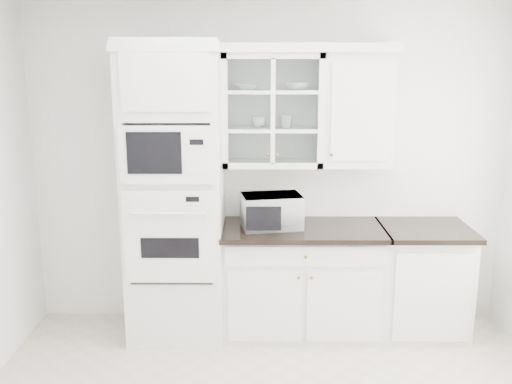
{
  "coord_description": "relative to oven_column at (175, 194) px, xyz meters",
  "views": [
    {
      "loc": [
        -0.08,
        -3.01,
        2.25
      ],
      "look_at": [
        -0.1,
        1.05,
        1.3
      ],
      "focal_mm": 40.0,
      "sensor_mm": 36.0,
      "label": 1
    }
  ],
  "objects": [
    {
      "name": "cup_a",
      "position": [
        0.67,
        0.18,
        0.55
      ],
      "size": [
        0.13,
        0.13,
        0.09
      ],
      "primitive_type": "imported",
      "rotation": [
        0.0,
        0.0,
        -0.24
      ],
      "color": "white",
      "rests_on": "upper_cabinet_glass"
    },
    {
      "name": "cup_b",
      "position": [
        0.89,
        0.17,
        0.56
      ],
      "size": [
        0.12,
        0.12,
        0.1
      ],
      "primitive_type": "imported",
      "rotation": [
        0.0,
        0.0,
        0.06
      ],
      "color": "white",
      "rests_on": "upper_cabinet_glass"
    },
    {
      "name": "upper_cabinet_glass",
      "position": [
        0.78,
        0.17,
        0.65
      ],
      "size": [
        0.8,
        0.33,
        0.9
      ],
      "color": "silver",
      "rests_on": "room_shell"
    },
    {
      "name": "extra_base_cabinet",
      "position": [
        2.03,
        0.03,
        -0.74
      ],
      "size": [
        0.72,
        0.67,
        0.92
      ],
      "color": "silver",
      "rests_on": "ground"
    },
    {
      "name": "oven_column",
      "position": [
        0.0,
        0.0,
        0.0
      ],
      "size": [
        0.76,
        0.68,
        2.4
      ],
      "color": "silver",
      "rests_on": "ground"
    },
    {
      "name": "room_shell",
      "position": [
        0.75,
        -0.99,
        0.58
      ],
      "size": [
        4.0,
        3.5,
        2.7
      ],
      "color": "white",
      "rests_on": "ground"
    },
    {
      "name": "bowl_a",
      "position": [
        0.57,
        0.16,
        0.83
      ],
      "size": [
        0.24,
        0.24,
        0.05
      ],
      "primitive_type": "imported",
      "rotation": [
        0.0,
        0.0,
        0.29
      ],
      "color": "white",
      "rests_on": "upper_cabinet_glass"
    },
    {
      "name": "bowl_b",
      "position": [
        0.98,
        0.16,
        0.84
      ],
      "size": [
        0.19,
        0.19,
        0.06
      ],
      "primitive_type": "imported",
      "rotation": [
        0.0,
        0.0,
        0.01
      ],
      "color": "white",
      "rests_on": "upper_cabinet_glass"
    },
    {
      "name": "crown_molding",
      "position": [
        0.68,
        0.14,
        1.14
      ],
      "size": [
        2.14,
        0.38,
        0.07
      ],
      "primitive_type": "cube",
      "color": "white",
      "rests_on": "room_shell"
    },
    {
      "name": "countertop_microwave",
      "position": [
        0.77,
        0.01,
        -0.14
      ],
      "size": [
        0.53,
        0.46,
        0.27
      ],
      "primitive_type": "imported",
      "rotation": [
        0.0,
        0.0,
        3.32
      ],
      "color": "white",
      "rests_on": "base_cabinet_run"
    },
    {
      "name": "base_cabinet_run",
      "position": [
        1.03,
        0.03,
        -0.74
      ],
      "size": [
        1.32,
        0.67,
        0.92
      ],
      "color": "silver",
      "rests_on": "ground"
    },
    {
      "name": "upper_cabinet_solid",
      "position": [
        1.46,
        0.17,
        0.65
      ],
      "size": [
        0.55,
        0.33,
        0.9
      ],
      "primitive_type": "cube",
      "color": "silver",
      "rests_on": "room_shell"
    }
  ]
}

